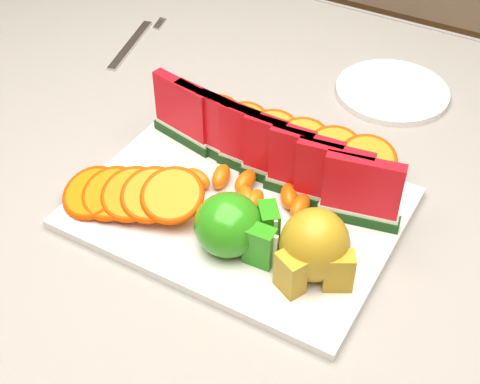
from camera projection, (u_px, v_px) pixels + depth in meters
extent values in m
cube|color=#43331D|center=(223.00, 169.00, 0.97)|extent=(1.40, 0.90, 0.03)
cube|color=#43331D|center=(90.00, 114.00, 1.71)|extent=(0.06, 0.06, 0.72)
cube|color=slate|center=(223.00, 159.00, 0.96)|extent=(1.52, 1.02, 0.01)
cube|color=slate|center=(354.00, 55.00, 1.35)|extent=(1.52, 0.01, 0.20)
cube|color=silver|center=(239.00, 208.00, 0.87)|extent=(0.40, 0.30, 0.01)
ellipsoid|color=#169214|center=(228.00, 225.00, 0.79)|extent=(0.11, 0.11, 0.08)
cube|color=#169214|center=(260.00, 247.00, 0.77)|extent=(0.04, 0.02, 0.06)
cube|color=beige|center=(264.00, 248.00, 0.77)|extent=(0.03, 0.01, 0.05)
cube|color=#169214|center=(268.00, 226.00, 0.80)|extent=(0.04, 0.04, 0.06)
cube|color=beige|center=(273.00, 228.00, 0.80)|extent=(0.02, 0.03, 0.05)
ellipsoid|color=#A67007|center=(315.00, 245.00, 0.76)|extent=(0.09, 0.09, 0.09)
cube|color=#A67007|center=(290.00, 274.00, 0.75)|extent=(0.04, 0.04, 0.05)
cube|color=#A67007|center=(338.00, 272.00, 0.75)|extent=(0.04, 0.04, 0.05)
cylinder|color=silver|center=(392.00, 91.00, 1.07)|extent=(0.22, 0.22, 0.01)
cube|color=silver|center=(130.00, 45.00, 1.18)|extent=(0.06, 0.17, 0.00)
cube|color=silver|center=(157.00, 23.00, 1.24)|extent=(0.01, 0.04, 0.00)
cube|color=silver|center=(160.00, 24.00, 1.24)|extent=(0.01, 0.04, 0.00)
cube|color=silver|center=(162.00, 24.00, 1.24)|extent=(0.01, 0.04, 0.00)
cube|color=#09350B|center=(184.00, 136.00, 0.96)|extent=(0.11, 0.04, 0.01)
cube|color=silver|center=(184.00, 130.00, 0.95)|extent=(0.10, 0.04, 0.01)
cube|color=red|center=(182.00, 106.00, 0.92)|extent=(0.10, 0.04, 0.08)
cube|color=#09350B|center=(206.00, 146.00, 0.94)|extent=(0.11, 0.04, 0.01)
cube|color=silver|center=(206.00, 141.00, 0.94)|extent=(0.10, 0.03, 0.01)
cube|color=red|center=(205.00, 116.00, 0.91)|extent=(0.10, 0.03, 0.08)
cube|color=#09350B|center=(229.00, 157.00, 0.92)|extent=(0.11, 0.03, 0.01)
cube|color=silver|center=(229.00, 151.00, 0.92)|extent=(0.10, 0.03, 0.01)
cube|color=red|center=(229.00, 127.00, 0.89)|extent=(0.10, 0.02, 0.08)
cube|color=#09350B|center=(253.00, 168.00, 0.91)|extent=(0.11, 0.02, 0.01)
cube|color=silver|center=(253.00, 162.00, 0.90)|extent=(0.10, 0.02, 0.01)
cube|color=red|center=(253.00, 137.00, 0.87)|extent=(0.10, 0.02, 0.08)
cube|color=#09350B|center=(277.00, 179.00, 0.89)|extent=(0.11, 0.02, 0.01)
cube|color=silver|center=(278.00, 174.00, 0.88)|extent=(0.10, 0.02, 0.01)
cube|color=red|center=(279.00, 149.00, 0.85)|extent=(0.10, 0.02, 0.08)
cube|color=#09350B|center=(303.00, 191.00, 0.87)|extent=(0.11, 0.03, 0.01)
cube|color=silver|center=(304.00, 185.00, 0.87)|extent=(0.10, 0.03, 0.01)
cube|color=red|center=(306.00, 160.00, 0.84)|extent=(0.10, 0.02, 0.08)
cube|color=#09350B|center=(330.00, 204.00, 0.85)|extent=(0.11, 0.04, 0.01)
cube|color=silver|center=(330.00, 198.00, 0.85)|extent=(0.10, 0.03, 0.01)
cube|color=red|center=(334.00, 173.00, 0.82)|extent=(0.10, 0.03, 0.08)
cube|color=#09350B|center=(358.00, 216.00, 0.84)|extent=(0.11, 0.04, 0.01)
cube|color=silver|center=(358.00, 211.00, 0.83)|extent=(0.10, 0.04, 0.01)
cube|color=red|center=(363.00, 186.00, 0.80)|extent=(0.10, 0.04, 0.08)
cylinder|color=#F12300|center=(92.00, 193.00, 0.86)|extent=(0.09, 0.08, 0.03)
torus|color=#B54C00|center=(92.00, 193.00, 0.86)|extent=(0.10, 0.10, 0.04)
cylinder|color=#F12300|center=(112.00, 193.00, 0.85)|extent=(0.08, 0.08, 0.03)
torus|color=#B54C00|center=(112.00, 193.00, 0.85)|extent=(0.09, 0.09, 0.04)
cylinder|color=#F12300|center=(131.00, 194.00, 0.84)|extent=(0.08, 0.07, 0.03)
torus|color=#B54C00|center=(131.00, 194.00, 0.84)|extent=(0.08, 0.08, 0.04)
cylinder|color=#F12300|center=(152.00, 194.00, 0.83)|extent=(0.08, 0.08, 0.03)
torus|color=#B54C00|center=(152.00, 194.00, 0.83)|extent=(0.09, 0.09, 0.04)
cylinder|color=#F12300|center=(172.00, 195.00, 0.83)|extent=(0.09, 0.09, 0.03)
torus|color=#B54C00|center=(172.00, 195.00, 0.83)|extent=(0.10, 0.10, 0.04)
cylinder|color=#F12300|center=(214.00, 115.00, 0.99)|extent=(0.07, 0.07, 0.03)
torus|color=#B54C00|center=(214.00, 115.00, 0.99)|extent=(0.08, 0.08, 0.03)
cylinder|color=#F12300|center=(242.00, 123.00, 0.97)|extent=(0.08, 0.08, 0.03)
torus|color=#B54C00|center=(242.00, 123.00, 0.97)|extent=(0.09, 0.09, 0.03)
cylinder|color=#F12300|center=(272.00, 132.00, 0.95)|extent=(0.08, 0.08, 0.03)
torus|color=#B54C00|center=(272.00, 132.00, 0.95)|extent=(0.09, 0.09, 0.03)
cylinder|color=#F12300|center=(302.00, 140.00, 0.93)|extent=(0.09, 0.09, 0.03)
torus|color=#B54C00|center=(302.00, 140.00, 0.93)|extent=(0.10, 0.10, 0.03)
cylinder|color=#F12300|center=(334.00, 149.00, 0.91)|extent=(0.09, 0.09, 0.03)
torus|color=#B54C00|center=(334.00, 149.00, 0.91)|extent=(0.10, 0.10, 0.03)
cylinder|color=#F12300|center=(367.00, 159.00, 0.89)|extent=(0.10, 0.09, 0.03)
torus|color=#B54C00|center=(367.00, 159.00, 0.89)|extent=(0.11, 0.11, 0.03)
ellipsoid|color=#D86905|center=(187.00, 180.00, 0.88)|extent=(0.05, 0.05, 0.03)
ellipsoid|color=#D86905|center=(197.00, 179.00, 0.88)|extent=(0.05, 0.03, 0.03)
ellipsoid|color=#D86905|center=(221.00, 177.00, 0.89)|extent=(0.03, 0.05, 0.03)
ellipsoid|color=#D86905|center=(245.00, 182.00, 0.88)|extent=(0.02, 0.04, 0.03)
ellipsoid|color=#D86905|center=(247.00, 199.00, 0.85)|extent=(0.05, 0.05, 0.03)
ellipsoid|color=#D86905|center=(254.00, 202.00, 0.85)|extent=(0.03, 0.04, 0.03)
ellipsoid|color=#D86905|center=(289.00, 196.00, 0.86)|extent=(0.04, 0.05, 0.03)
ellipsoid|color=#D86905|center=(300.00, 207.00, 0.84)|extent=(0.02, 0.04, 0.03)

